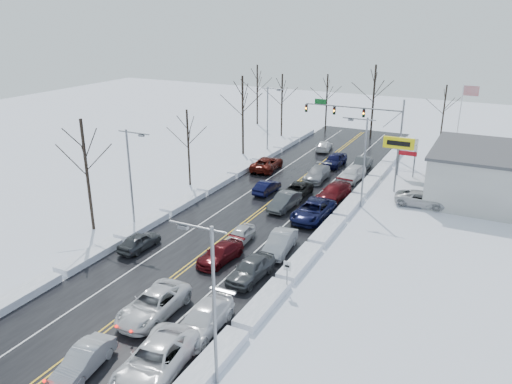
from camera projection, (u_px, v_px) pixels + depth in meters
The scene contains 44 objects.
ground at pixel (238, 228), 44.94m from camera, with size 160.00×160.00×0.00m, color silver.
road_surface at pixel (248, 220), 46.62m from camera, with size 14.00×84.00×0.01m, color black.
snow_bank_left at pixel (181, 207), 49.82m from camera, with size 1.48×72.00×0.57m, color white.
snow_bank_right at pixel (326, 235), 43.42m from camera, with size 1.48×72.00×0.57m, color white.
traffic_signal_mast at pixel (363, 116), 65.13m from camera, with size 13.28×0.39×8.00m.
tires_plus_sign at pixel (398, 147), 52.25m from camera, with size 3.20×0.34×6.00m.
used_vehicles_sign at pixel (408, 149), 57.87m from camera, with size 2.20×0.22×4.65m.
speed_limit_sign at pixel (287, 271), 34.21m from camera, with size 0.55×0.09×2.35m.
flagpole at pixel (461, 118), 61.73m from camera, with size 1.87×1.20×10.00m.
streetlight_se at pixel (210, 294), 24.51m from camera, with size 3.20×0.25×9.00m.
streetlight_ne at pixel (363, 155), 48.03m from camera, with size 3.20×0.25×9.00m.
streetlight_sw at pixel (132, 171), 43.26m from camera, with size 3.20×0.25×9.00m.
streetlight_nw at pixel (269, 115), 66.78m from camera, with size 3.20×0.25×9.00m.
tree_left_b at pixel (85, 154), 42.35m from camera, with size 4.00×4.00×10.00m.
tree_left_c at pixel (188, 133), 54.05m from camera, with size 3.40×3.40×8.50m.
tree_left_d at pixel (243, 100), 65.63m from camera, with size 4.20×4.20×10.50m.
tree_left_e at pixel (282, 93), 75.78m from camera, with size 3.80×3.80×9.50m.
tree_far_a at pixel (257, 83), 83.73m from camera, with size 4.00×4.00×10.00m.
tree_far_b at pixel (327, 91), 79.76m from camera, with size 3.60×3.60×9.00m.
tree_far_c at pixel (374, 87), 74.23m from camera, with size 4.40×4.40×11.00m.
tree_far_d at pixel (445, 103), 71.88m from camera, with size 3.40×3.40×8.50m.
queued_car_1 at pixel (85, 370), 27.13m from camera, with size 1.45×4.17×1.37m, color #A5A7AD.
queued_car_2 at pixel (154, 315), 32.10m from camera, with size 2.64×5.73×1.59m, color silver.
queued_car_3 at pixel (221, 261), 38.99m from camera, with size 1.88×4.62×1.34m, color #46090D.
queued_car_4 at pixel (240, 242), 42.16m from camera, with size 1.58×3.93×1.34m, color silver.
queued_car_5 at pixel (284, 208), 49.35m from camera, with size 1.65×4.72×1.56m, color #3F4244.
queued_car_6 at pixel (296, 197), 52.52m from camera, with size 2.25×4.88×1.36m, color black.
queued_car_7 at pixel (317, 180), 57.66m from camera, with size 2.13×5.24×1.52m, color gray.
queued_car_8 at pixel (335, 166), 62.84m from camera, with size 1.93×4.80×1.63m, color black.
queued_car_10 at pixel (156, 373), 26.92m from camera, with size 2.82×6.11×1.70m, color white.
queued_car_11 at pixel (204, 330), 30.61m from camera, with size 2.16×5.30×1.54m, color white.
queued_car_12 at pixel (251, 278), 36.47m from camera, with size 1.92×4.78×1.63m, color #424547.
queued_car_13 at pixel (280, 251), 40.56m from camera, with size 1.66×4.77×1.57m, color #989BA0.
queued_car_14 at pixel (313, 219), 46.95m from camera, with size 2.79×6.04×1.68m, color black.
queued_car_15 at pixel (333, 199), 51.80m from camera, with size 2.22×5.46×1.58m, color #4C0A0E.
queued_car_16 at pixel (352, 180), 57.52m from camera, with size 2.01×5.01×1.71m, color white.
queued_car_17 at pixel (362, 170), 61.39m from camera, with size 1.61×4.62×1.52m, color #404345.
oncoming_car_0 at pixel (267, 193), 53.58m from camera, with size 1.43×4.11×1.35m, color black.
oncoming_car_1 at pixel (267, 170), 61.40m from camera, with size 2.66×5.76×1.60m, color #4B100A.
oncoming_car_2 at pixel (324, 150), 69.88m from camera, with size 1.85×4.55×1.32m, color white.
oncoming_car_3 at pixel (140, 249), 41.01m from camera, with size 1.64×4.08×1.39m, color #383B3D.
parked_car_0 at pixel (421, 206), 50.01m from camera, with size 2.43×5.27×1.46m, color silver.
parked_car_1 at pixel (455, 202), 51.15m from camera, with size 2.14×5.26×1.53m, color #3E4143.
parked_car_2 at pixel (445, 178), 58.32m from camera, with size 1.98×4.93×1.68m, color black.
Camera 1 is at (19.85, -36.04, 18.43)m, focal length 35.00 mm.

